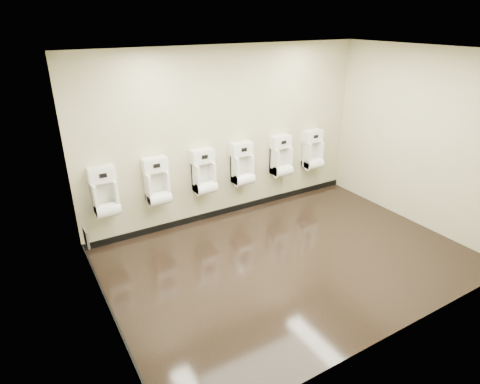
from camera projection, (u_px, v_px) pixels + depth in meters
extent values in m
cube|color=black|center=(289.00, 259.00, 5.72)|extent=(5.00, 3.50, 0.00)
cube|color=silver|center=(302.00, 52.00, 4.58)|extent=(5.00, 3.50, 0.00)
cube|color=#BCB78F|center=(229.00, 135.00, 6.53)|extent=(5.00, 0.02, 2.80)
cube|color=#BCB78F|center=(409.00, 223.00, 3.77)|extent=(5.00, 0.02, 2.80)
cube|color=#BCB78F|center=(95.00, 212.00, 3.99)|extent=(0.02, 3.50, 2.80)
cube|color=#BCB78F|center=(421.00, 139.00, 6.32)|extent=(0.02, 3.50, 2.80)
cube|color=silver|center=(96.00, 212.00, 3.99)|extent=(0.01, 3.50, 2.80)
cube|color=black|center=(230.00, 210.00, 7.06)|extent=(5.00, 0.02, 0.10)
cube|color=black|center=(114.00, 318.00, 4.54)|extent=(0.02, 3.50, 0.10)
cube|color=#9E9EA3|center=(86.00, 237.00, 5.30)|extent=(0.03, 0.25, 0.25)
cylinder|color=silver|center=(87.00, 237.00, 5.31)|extent=(0.02, 0.04, 0.04)
cube|color=white|center=(106.00, 198.00, 5.70)|extent=(0.33, 0.24, 0.47)
cube|color=silver|center=(104.00, 193.00, 5.74)|extent=(0.25, 0.01, 0.35)
cylinder|color=white|center=(108.00, 210.00, 5.72)|extent=(0.33, 0.20, 0.20)
cube|color=white|center=(102.00, 175.00, 5.59)|extent=(0.37, 0.18, 0.20)
cube|color=black|center=(103.00, 176.00, 5.51)|extent=(0.09, 0.01, 0.05)
cube|color=silver|center=(103.00, 176.00, 5.51)|extent=(0.11, 0.01, 0.07)
cylinder|color=silver|center=(115.00, 172.00, 5.68)|extent=(0.01, 0.03, 0.03)
cube|color=white|center=(157.00, 187.00, 6.06)|extent=(0.33, 0.24, 0.47)
cube|color=silver|center=(155.00, 183.00, 6.10)|extent=(0.25, 0.01, 0.35)
cylinder|color=white|center=(160.00, 198.00, 6.08)|extent=(0.33, 0.20, 0.20)
cube|color=white|center=(155.00, 165.00, 5.95)|extent=(0.37, 0.18, 0.20)
cube|color=black|center=(157.00, 166.00, 5.87)|extent=(0.09, 0.01, 0.05)
cube|color=silver|center=(157.00, 166.00, 5.87)|extent=(0.11, 0.01, 0.07)
cylinder|color=silver|center=(167.00, 163.00, 6.04)|extent=(0.01, 0.03, 0.03)
cube|color=white|center=(204.00, 177.00, 6.42)|extent=(0.33, 0.24, 0.47)
cube|color=silver|center=(202.00, 173.00, 6.47)|extent=(0.25, 0.01, 0.35)
cylinder|color=white|center=(206.00, 188.00, 6.44)|extent=(0.33, 0.20, 0.20)
cube|color=white|center=(202.00, 156.00, 6.31)|extent=(0.37, 0.18, 0.20)
cube|color=black|center=(205.00, 157.00, 6.23)|extent=(0.09, 0.01, 0.05)
cube|color=silver|center=(205.00, 157.00, 6.23)|extent=(0.11, 0.01, 0.07)
cylinder|color=silver|center=(213.00, 155.00, 6.40)|extent=(0.01, 0.03, 0.03)
cube|color=white|center=(242.00, 169.00, 6.76)|extent=(0.33, 0.24, 0.47)
cube|color=silver|center=(240.00, 165.00, 6.80)|extent=(0.25, 0.01, 0.35)
cylinder|color=white|center=(244.00, 179.00, 6.78)|extent=(0.33, 0.20, 0.20)
cube|color=white|center=(241.00, 149.00, 6.65)|extent=(0.37, 0.18, 0.20)
cube|color=black|center=(244.00, 150.00, 6.57)|extent=(0.09, 0.01, 0.05)
cube|color=silver|center=(244.00, 150.00, 6.57)|extent=(0.11, 0.01, 0.07)
cylinder|color=silver|center=(251.00, 148.00, 6.74)|extent=(0.01, 0.03, 0.03)
cube|color=white|center=(281.00, 161.00, 7.13)|extent=(0.33, 0.24, 0.47)
cube|color=silver|center=(278.00, 157.00, 7.18)|extent=(0.25, 0.01, 0.35)
cylinder|color=white|center=(283.00, 171.00, 7.15)|extent=(0.33, 0.20, 0.20)
cube|color=white|center=(281.00, 142.00, 7.02)|extent=(0.37, 0.18, 0.20)
cube|color=black|center=(284.00, 142.00, 6.94)|extent=(0.09, 0.01, 0.05)
cube|color=silver|center=(284.00, 142.00, 6.94)|extent=(0.11, 0.01, 0.07)
cylinder|color=silver|center=(289.00, 141.00, 7.11)|extent=(0.01, 0.03, 0.03)
cube|color=white|center=(312.00, 154.00, 7.47)|extent=(0.33, 0.24, 0.47)
cube|color=silver|center=(310.00, 151.00, 7.51)|extent=(0.25, 0.01, 0.35)
cylinder|color=white|center=(314.00, 164.00, 7.49)|extent=(0.33, 0.20, 0.20)
cube|color=white|center=(313.00, 136.00, 7.36)|extent=(0.37, 0.18, 0.20)
cube|color=black|center=(316.00, 137.00, 7.28)|extent=(0.09, 0.01, 0.05)
cube|color=silver|center=(316.00, 136.00, 7.28)|extent=(0.11, 0.01, 0.07)
cylinder|color=silver|center=(321.00, 135.00, 7.45)|extent=(0.01, 0.03, 0.03)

